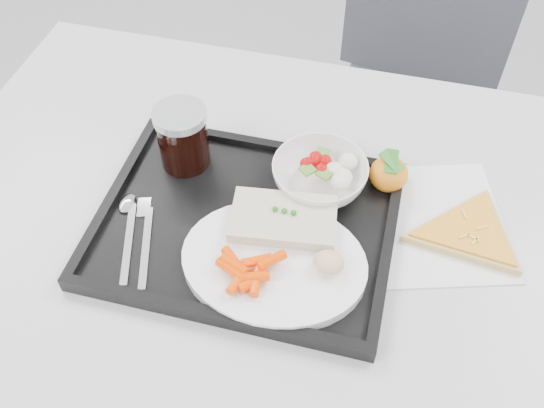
% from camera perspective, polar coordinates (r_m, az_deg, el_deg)
% --- Properties ---
extents(table, '(1.20, 0.80, 0.75)m').
position_cam_1_polar(table, '(1.01, 1.22, -3.37)').
color(table, silver).
rests_on(table, ground).
extents(chair, '(0.49, 0.49, 0.93)m').
position_cam_1_polar(chair, '(1.58, 13.36, 11.11)').
color(chair, '#3B3C43').
rests_on(chair, ground).
extents(tray, '(0.45, 0.35, 0.03)m').
position_cam_1_polar(tray, '(0.94, -2.47, -1.98)').
color(tray, black).
rests_on(tray, table).
extents(dinner_plate, '(0.27, 0.27, 0.02)m').
position_cam_1_polar(dinner_plate, '(0.88, 0.19, -5.50)').
color(dinner_plate, white).
rests_on(dinner_plate, tray).
extents(fish_fillet, '(0.17, 0.11, 0.03)m').
position_cam_1_polar(fish_fillet, '(0.90, 1.08, -1.41)').
color(fish_fillet, beige).
rests_on(fish_fillet, dinner_plate).
extents(bread_roll, '(0.05, 0.05, 0.03)m').
position_cam_1_polar(bread_roll, '(0.85, 5.39, -5.45)').
color(bread_roll, tan).
rests_on(bread_roll, dinner_plate).
extents(salad_bowl, '(0.15, 0.15, 0.05)m').
position_cam_1_polar(salad_bowl, '(0.97, 4.50, 2.69)').
color(salad_bowl, white).
rests_on(salad_bowl, tray).
extents(cola_glass, '(0.09, 0.09, 0.11)m').
position_cam_1_polar(cola_glass, '(0.99, -8.41, 6.31)').
color(cola_glass, black).
rests_on(cola_glass, tray).
extents(cutlery, '(0.11, 0.17, 0.01)m').
position_cam_1_polar(cutlery, '(0.95, -12.81, -2.15)').
color(cutlery, silver).
rests_on(cutlery, tray).
extents(napkin, '(0.31, 0.30, 0.00)m').
position_cam_1_polar(napkin, '(0.98, 14.03, -1.69)').
color(napkin, silver).
rests_on(napkin, table).
extents(tangerine, '(0.08, 0.08, 0.07)m').
position_cam_1_polar(tangerine, '(0.99, 10.93, 2.79)').
color(tangerine, '#EA5C00').
rests_on(tangerine, napkin).
extents(pizza_slice, '(0.27, 0.27, 0.02)m').
position_cam_1_polar(pizza_slice, '(0.97, 18.05, -2.58)').
color(pizza_slice, tan).
rests_on(pizza_slice, napkin).
extents(carrot_pile, '(0.10, 0.08, 0.02)m').
position_cam_1_polar(carrot_pile, '(0.84, -2.34, -6.27)').
color(carrot_pile, '#FF4200').
rests_on(carrot_pile, dinner_plate).
extents(salad_contents, '(0.09, 0.08, 0.03)m').
position_cam_1_polar(salad_contents, '(0.96, 5.57, 3.33)').
color(salad_contents, '#A50808').
rests_on(salad_contents, salad_bowl).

